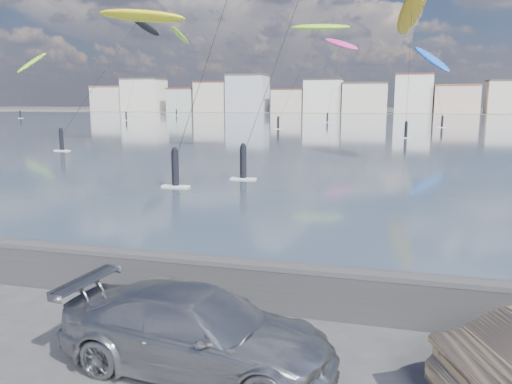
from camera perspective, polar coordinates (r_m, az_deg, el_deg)
ground at (r=8.69m, az=-14.12°, el=-18.85°), size 700.00×700.00×0.00m
bay_water at (r=98.24m, az=12.95°, el=7.61°), size 500.00×177.00×0.00m
far_shore_strip at (r=206.65m, az=14.20°, el=8.84°), size 500.00×60.00×0.00m
seawall at (r=10.67m, az=-7.12°, el=-9.55°), size 400.00×0.36×1.08m
far_buildings at (r=192.60m, az=14.59°, el=10.53°), size 240.79×13.26×14.60m
car_silver at (r=8.18m, az=-6.78°, el=-15.45°), size 4.63×2.24×1.30m
kitesurfer_1 at (r=102.43m, az=19.47°, el=14.09°), size 8.30×20.18×15.10m
kitesurfer_7 at (r=92.06m, az=7.34°, el=18.11°), size 10.85×18.14×17.78m
kitesurfer_9 at (r=149.46m, az=-24.24°, el=13.31°), size 6.53×15.10×17.96m
kitesurfer_10 at (r=117.85m, az=9.69°, el=16.25°), size 9.09×18.29×19.15m
kitesurfer_11 at (r=53.41m, az=-13.06°, el=18.89°), size 9.63×11.73×13.65m
kitesurfer_15 at (r=76.08m, az=17.39°, el=19.23°), size 5.40×19.77×20.02m
kitesurfer_16 at (r=160.94m, az=-8.68°, el=17.16°), size 4.41×11.00×26.75m
kitesurfer_17 at (r=128.37m, az=-12.52°, el=17.80°), size 5.94×15.77×24.42m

